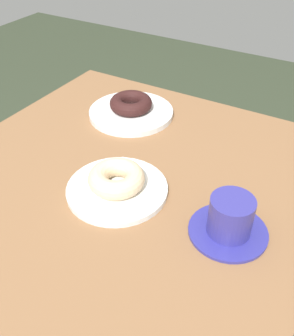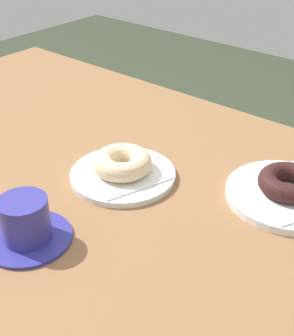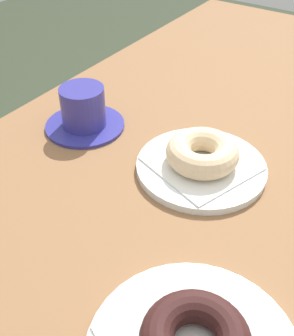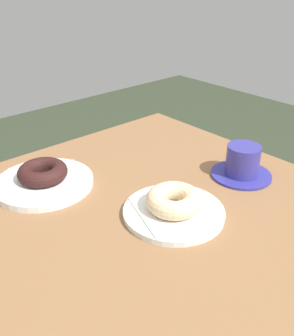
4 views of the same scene
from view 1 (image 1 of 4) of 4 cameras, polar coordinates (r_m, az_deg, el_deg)
table at (r=0.78m, az=-11.77°, el=-15.38°), size 1.24×0.79×0.77m
plate_chocolate_ring at (r=1.03m, az=-2.34°, el=8.11°), size 0.22×0.22×0.01m
napkin_chocolate_ring at (r=1.03m, az=-2.35°, el=8.54°), size 0.20×0.20×0.00m
donut_chocolate_ring at (r=1.02m, az=-2.37°, el=9.47°), size 0.11×0.11×0.03m
plate_sugar_ring at (r=0.78m, az=-4.39°, el=-3.13°), size 0.20×0.20×0.01m
napkin_sugar_ring at (r=0.78m, az=-4.42°, el=-2.71°), size 0.18×0.18×0.00m
donut_sugar_ring at (r=0.77m, az=-4.49°, el=-1.52°), size 0.11×0.11×0.04m
coffee_cup at (r=0.70m, az=12.10°, el=-7.30°), size 0.14×0.14×0.08m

